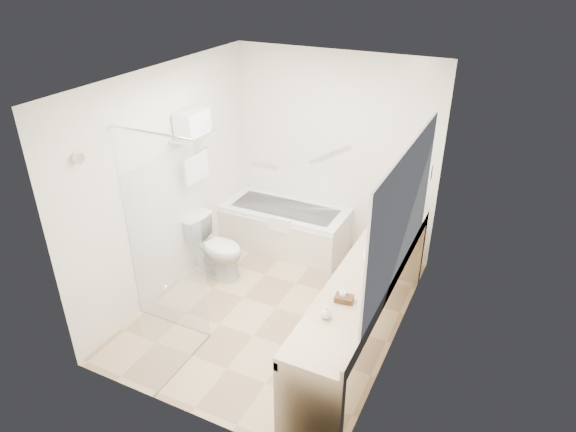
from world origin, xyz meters
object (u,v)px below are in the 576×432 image
at_px(toilet, 216,247).
at_px(amenity_basket, 344,299).
at_px(water_bottle_left, 393,208).
at_px(vanity_counter, 365,292).
at_px(bathtub, 285,227).

relative_size(toilet, amenity_basket, 4.72).
xyz_separation_m(amenity_basket, water_bottle_left, (-0.06, 1.71, 0.06)).
distance_m(vanity_counter, toilet, 2.04).
xyz_separation_m(bathtub, amenity_basket, (1.48, -1.87, 0.60)).
distance_m(bathtub, vanity_counter, 2.09).
xyz_separation_m(vanity_counter, toilet, (-1.97, 0.45, -0.28)).
xyz_separation_m(toilet, amenity_basket, (1.93, -0.93, 0.52)).
bearing_deg(toilet, water_bottle_left, -59.79).
bearing_deg(water_bottle_left, amenity_basket, -87.85).
xyz_separation_m(bathtub, toilet, (-0.45, -0.94, 0.08)).
bearing_deg(amenity_basket, bathtub, 128.42).
bearing_deg(amenity_basket, toilet, 154.35).
bearing_deg(vanity_counter, amenity_basket, -95.07).
bearing_deg(water_bottle_left, toilet, -157.39).
bearing_deg(amenity_basket, water_bottle_left, 92.15).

